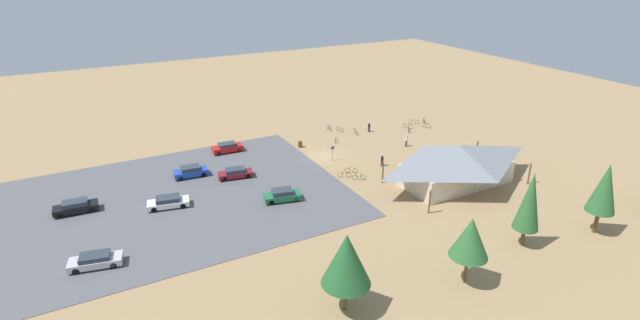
# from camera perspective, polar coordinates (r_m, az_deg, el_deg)

# --- Properties ---
(ground) EXTENTS (160.00, 160.00, 0.00)m
(ground) POSITION_cam_1_polar(r_m,az_deg,el_deg) (67.99, 0.31, 0.44)
(ground) COLOR #9E7F56
(ground) RESTS_ON ground
(parking_lot_asphalt) EXTENTS (43.58, 29.60, 0.05)m
(parking_lot_asphalt) POSITION_cam_1_polar(r_m,az_deg,el_deg) (58.15, -19.08, -4.97)
(parking_lot_asphalt) COLOR #56565B
(parking_lot_asphalt) RESTS_ON ground
(bike_pavilion) EXTENTS (16.28, 9.29, 5.10)m
(bike_pavilion) POSITION_cam_1_polar(r_m,az_deg,el_deg) (61.11, 16.03, -0.20)
(bike_pavilion) COLOR beige
(bike_pavilion) RESTS_ON ground
(trash_bin) EXTENTS (0.60, 0.60, 0.90)m
(trash_bin) POSITION_cam_1_polar(r_m,az_deg,el_deg) (71.23, -2.38, 1.88)
(trash_bin) COLOR brown
(trash_bin) RESTS_ON ground
(lot_sign) EXTENTS (0.56, 0.08, 2.20)m
(lot_sign) POSITION_cam_1_polar(r_m,az_deg,el_deg) (66.11, 1.51, 1.08)
(lot_sign) COLOR #99999E
(lot_sign) RESTS_ON ground
(pine_midwest) EXTENTS (3.94, 3.94, 6.92)m
(pine_midwest) POSITION_cam_1_polar(r_m,az_deg,el_deg) (37.41, 3.17, -11.74)
(pine_midwest) COLOR brown
(pine_midwest) RESTS_ON ground
(pine_east) EXTENTS (2.46, 2.46, 7.76)m
(pine_east) POSITION_cam_1_polar(r_m,az_deg,el_deg) (49.45, 23.71, -4.53)
(pine_east) COLOR brown
(pine_east) RESTS_ON ground
(pine_west) EXTENTS (3.30, 3.30, 6.31)m
(pine_west) POSITION_cam_1_polar(r_m,az_deg,el_deg) (42.27, 17.47, -8.81)
(pine_west) COLOR brown
(pine_west) RESTS_ON ground
(pine_center) EXTENTS (2.79, 2.79, 7.61)m
(pine_center) POSITION_cam_1_polar(r_m,az_deg,el_deg) (55.08, 30.80, -2.92)
(pine_center) COLOR brown
(pine_center) RESTS_ON ground
(bicycle_orange_by_bin) EXTENTS (1.57, 0.82, 0.76)m
(bicycle_orange_by_bin) POSITION_cam_1_polar(r_m,az_deg,el_deg) (61.45, 2.94, -1.78)
(bicycle_orange_by_bin) COLOR black
(bicycle_orange_by_bin) RESTS_ON ground
(bicycle_green_yard_left) EXTENTS (0.50, 1.69, 0.80)m
(bicycle_green_yard_left) POSITION_cam_1_polar(r_m,az_deg,el_deg) (76.84, 4.28, 3.35)
(bicycle_green_yard_left) COLOR black
(bicycle_green_yard_left) RESTS_ON ground
(bicycle_red_front_row) EXTENTS (0.97, 1.55, 0.86)m
(bicycle_red_front_row) POSITION_cam_1_polar(r_m,az_deg,el_deg) (80.56, 10.40, 3.99)
(bicycle_red_front_row) COLOR black
(bicycle_red_front_row) RESTS_ON ground
(bicycle_white_mid_cluster) EXTENTS (0.70, 1.60, 0.84)m
(bicycle_white_mid_cluster) POSITION_cam_1_polar(r_m,az_deg,el_deg) (81.50, 12.54, 4.03)
(bicycle_white_mid_cluster) COLOR black
(bicycle_white_mid_cluster) RESTS_ON ground
(bicycle_yellow_near_porch) EXTENTS (1.43, 0.95, 0.83)m
(bicycle_yellow_near_porch) POSITION_cam_1_polar(r_m,az_deg,el_deg) (62.77, 3.76, -1.24)
(bicycle_yellow_near_porch) COLOR black
(bicycle_yellow_near_porch) RESTS_ON ground
(bicycle_teal_lone_east) EXTENTS (0.97, 1.47, 0.74)m
(bicycle_teal_lone_east) POSITION_cam_1_polar(r_m,az_deg,el_deg) (73.23, 1.90, 2.40)
(bicycle_teal_lone_east) COLOR black
(bicycle_teal_lone_east) RESTS_ON ground
(bicycle_black_yard_center) EXTENTS (0.80, 1.58, 0.82)m
(bicycle_black_yard_center) POSITION_cam_1_polar(r_m,az_deg,el_deg) (83.60, 12.30, 4.51)
(bicycle_black_yard_center) COLOR black
(bicycle_black_yard_center) RESTS_ON ground
(bicycle_silver_near_sign) EXTENTS (1.32, 1.11, 0.82)m
(bicycle_silver_near_sign) POSITION_cam_1_polar(r_m,az_deg,el_deg) (82.93, 11.15, 4.46)
(bicycle_silver_near_sign) COLOR black
(bicycle_silver_near_sign) RESTS_ON ground
(bicycle_blue_edge_south) EXTENTS (0.48, 1.73, 0.79)m
(bicycle_blue_edge_south) POSITION_cam_1_polar(r_m,az_deg,el_deg) (78.40, 1.11, 3.81)
(bicycle_blue_edge_south) COLOR black
(bicycle_blue_edge_south) RESTS_ON ground
(bicycle_purple_trailside) EXTENTS (0.92, 1.50, 0.76)m
(bicycle_purple_trailside) POSITION_cam_1_polar(r_m,az_deg,el_deg) (78.73, 10.53, 3.50)
(bicycle_purple_trailside) COLOR black
(bicycle_purple_trailside) RESTS_ON ground
(bicycle_orange_back_row) EXTENTS (0.59, 1.69, 0.80)m
(bicycle_orange_back_row) POSITION_cam_1_polar(r_m,az_deg,el_deg) (77.85, 2.38, 3.67)
(bicycle_orange_back_row) COLOR black
(bicycle_orange_back_row) RESTS_ON ground
(bicycle_green_edge_north) EXTENTS (1.50, 0.89, 0.80)m
(bicycle_green_edge_north) POSITION_cam_1_polar(r_m,az_deg,el_deg) (60.91, 4.68, -2.05)
(bicycle_green_edge_north) COLOR black
(bicycle_green_edge_north) RESTS_ON ground
(car_silver_inner_stall) EXTENTS (4.86, 2.71, 1.28)m
(car_silver_inner_stall) POSITION_cam_1_polar(r_m,az_deg,el_deg) (48.77, -25.18, -10.77)
(car_silver_inner_stall) COLOR #BCBCC1
(car_silver_inner_stall) RESTS_ON parking_lot_asphalt
(car_blue_near_entry) EXTENTS (4.35, 2.17, 1.39)m
(car_blue_near_entry) POSITION_cam_1_polar(r_m,az_deg,el_deg) (63.57, -15.14, -1.33)
(car_blue_near_entry) COLOR #1E42B2
(car_blue_near_entry) RESTS_ON parking_lot_asphalt
(car_green_mid_lot) EXTENTS (4.52, 2.71, 1.41)m
(car_green_mid_lot) POSITION_cam_1_polar(r_m,az_deg,el_deg) (55.52, -4.50, -4.20)
(car_green_mid_lot) COLOR #1E6B3D
(car_green_mid_lot) RESTS_ON parking_lot_asphalt
(car_red_far_end) EXTENTS (4.41, 1.99, 1.37)m
(car_red_far_end) POSITION_cam_1_polar(r_m,az_deg,el_deg) (70.46, -10.98, 1.47)
(car_red_far_end) COLOR red
(car_red_far_end) RESTS_ON parking_lot_asphalt
(car_maroon_by_curb) EXTENTS (4.57, 2.49, 1.28)m
(car_maroon_by_curb) POSITION_cam_1_polar(r_m,az_deg,el_deg) (62.00, -10.04, -1.54)
(car_maroon_by_curb) COLOR maroon
(car_maroon_by_curb) RESTS_ON parking_lot_asphalt
(car_white_aisle_side) EXTENTS (4.84, 2.73, 1.28)m
(car_white_aisle_side) POSITION_cam_1_polar(r_m,az_deg,el_deg) (56.61, -17.62, -4.79)
(car_white_aisle_side) COLOR white
(car_white_aisle_side) RESTS_ON parking_lot_asphalt
(car_black_front_row) EXTENTS (4.67, 2.04, 1.41)m
(car_black_front_row) POSITION_cam_1_polar(r_m,az_deg,el_deg) (59.32, -27.09, -4.98)
(car_black_front_row) COLOR black
(car_black_front_row) RESTS_ON parking_lot_asphalt
(visitor_by_pavilion) EXTENTS (0.38, 0.36, 1.61)m
(visitor_by_pavilion) POSITION_cam_1_polar(r_m,az_deg,el_deg) (77.92, 5.87, 3.95)
(visitor_by_pavilion) COLOR #2D3347
(visitor_by_pavilion) RESTS_ON ground
(visitor_near_lot) EXTENTS (0.40, 0.39, 1.76)m
(visitor_near_lot) POSITION_cam_1_polar(r_m,az_deg,el_deg) (72.47, 10.26, 2.29)
(visitor_near_lot) COLOR #2D3347
(visitor_near_lot) RESTS_ON ground
(visitor_crossing_yard) EXTENTS (0.36, 0.36, 1.62)m
(visitor_crossing_yard) POSITION_cam_1_polar(r_m,az_deg,el_deg) (65.07, 7.40, -0.02)
(visitor_crossing_yard) COLOR #2D3347
(visitor_crossing_yard) RESTS_ON ground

